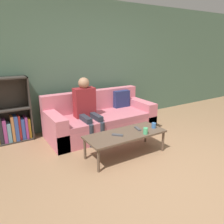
# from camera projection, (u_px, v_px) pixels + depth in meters

# --- Properties ---
(ground_plane) EXTENTS (22.00, 22.00, 0.00)m
(ground_plane) POSITION_uv_depth(u_px,v_px,m) (171.00, 173.00, 3.02)
(ground_plane) COLOR #997251
(wall_back) EXTENTS (12.00, 0.06, 2.60)m
(wall_back) POSITION_uv_depth(u_px,v_px,m) (89.00, 65.00, 4.64)
(wall_back) COLOR #4C6B56
(wall_back) RESTS_ON ground_plane
(couch) EXTENTS (2.11, 0.93, 0.81)m
(couch) POSITION_uv_depth(u_px,v_px,m) (101.00, 120.00, 4.36)
(couch) COLOR #D1707F
(couch) RESTS_ON ground_plane
(bookshelf) EXTENTS (0.79, 0.28, 1.17)m
(bookshelf) POSITION_uv_depth(u_px,v_px,m) (7.00, 120.00, 3.90)
(bookshelf) COLOR #332D28
(bookshelf) RESTS_ON ground_plane
(coffee_table) EXTENTS (1.29, 0.52, 0.37)m
(coffee_table) POSITION_uv_depth(u_px,v_px,m) (126.00, 135.00, 3.43)
(coffee_table) COLOR brown
(coffee_table) RESTS_ON ground_plane
(person_adult) EXTENTS (0.39, 0.64, 1.14)m
(person_adult) POSITION_uv_depth(u_px,v_px,m) (86.00, 105.00, 4.02)
(person_adult) COLOR #282D38
(person_adult) RESTS_ON ground_plane
(cup_near) EXTENTS (0.07, 0.07, 0.09)m
(cup_near) POSITION_uv_depth(u_px,v_px,m) (154.00, 125.00, 3.63)
(cup_near) COLOR #3D70B2
(cup_near) RESTS_ON coffee_table
(cup_far) EXTENTS (0.07, 0.07, 0.10)m
(cup_far) POSITION_uv_depth(u_px,v_px,m) (145.00, 131.00, 3.38)
(cup_far) COLOR #4CB77A
(cup_far) RESTS_ON coffee_table
(tv_remote_0) EXTENTS (0.08, 0.18, 0.02)m
(tv_remote_0) POSITION_uv_depth(u_px,v_px,m) (138.00, 129.00, 3.58)
(tv_remote_0) COLOR #47474C
(tv_remote_0) RESTS_ON coffee_table
(tv_remote_1) EXTENTS (0.15, 0.16, 0.02)m
(tv_remote_1) POSITION_uv_depth(u_px,v_px,m) (117.00, 135.00, 3.33)
(tv_remote_1) COLOR #47474C
(tv_remote_1) RESTS_ON coffee_table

